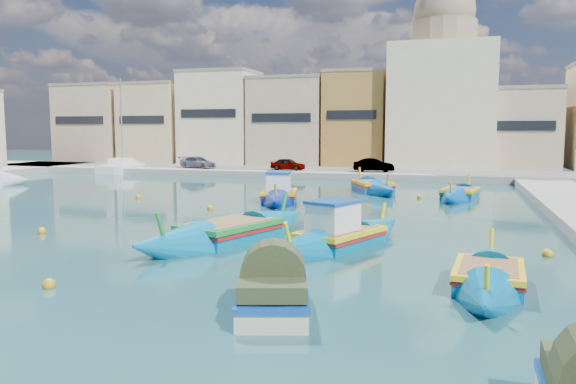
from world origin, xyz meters
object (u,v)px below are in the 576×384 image
at_px(church_block, 442,89).
at_px(luzzu_cyan_south, 489,280).
at_px(luzzu_green, 373,188).
at_px(yacht_north, 130,168).
at_px(luzzu_turquoise_cabin, 340,238).
at_px(tender_near, 273,294).
at_px(luzzu_blue_south, 230,234).
at_px(luzzu_blue_cabin, 279,196).
at_px(luzzu_cyan_mid, 460,195).

height_order(church_block, luzzu_cyan_south, church_block).
distance_m(luzzu_green, yacht_north, 28.56).
relative_size(luzzu_turquoise_cabin, tender_near, 2.54).
distance_m(luzzu_blue_south, luzzu_cyan_south, 10.08).
height_order(luzzu_cyan_south, tender_near, luzzu_cyan_south).
bearing_deg(luzzu_turquoise_cabin, luzzu_blue_cabin, 117.30).
bearing_deg(yacht_north, luzzu_turquoise_cabin, -47.11).
relative_size(church_block, yacht_north, 1.89).
distance_m(church_block, tender_near, 47.66).
bearing_deg(luzzu_blue_cabin, luzzu_cyan_mid, 24.24).
distance_m(church_block, luzzu_cyan_south, 44.07).
distance_m(church_block, luzzu_green, 22.16).
xyz_separation_m(luzzu_blue_cabin, luzzu_cyan_mid, (10.46, 4.71, -0.10)).
height_order(luzzu_blue_cabin, tender_near, luzzu_blue_cabin).
bearing_deg(luzzu_blue_south, yacht_north, 127.96).
xyz_separation_m(church_block, luzzu_turquoise_cabin, (-2.46, -39.10, -8.07)).
bearing_deg(luzzu_cyan_south, luzzu_blue_cabin, 124.79).
height_order(luzzu_blue_cabin, luzzu_green, luzzu_blue_cabin).
bearing_deg(luzzu_green, luzzu_turquoise_cabin, -85.47).
bearing_deg(luzzu_cyan_south, luzzu_turquoise_cabin, 140.34).
bearing_deg(luzzu_turquoise_cabin, luzzu_green, 94.53).
xyz_separation_m(luzzu_cyan_mid, luzzu_blue_south, (-8.64, -16.75, 0.05)).
height_order(church_block, luzzu_cyan_mid, church_block).
bearing_deg(luzzu_cyan_south, yacht_north, 133.90).
height_order(luzzu_cyan_mid, luzzu_green, luzzu_green).
xyz_separation_m(church_block, luzzu_blue_cabin, (-8.57, -27.26, -8.06)).
distance_m(luzzu_turquoise_cabin, luzzu_cyan_mid, 17.10).
height_order(luzzu_turquoise_cabin, luzzu_blue_cabin, luzzu_blue_cabin).
distance_m(luzzu_cyan_mid, luzzu_cyan_south, 20.69).
relative_size(church_block, tender_near, 5.61).
xyz_separation_m(luzzu_cyan_south, yacht_north, (-32.81, 34.09, 0.17)).
bearing_deg(luzzu_blue_cabin, luzzu_turquoise_cabin, -62.70).
height_order(church_block, luzzu_blue_cabin, church_block).
relative_size(church_block, luzzu_blue_south, 1.92).
height_order(tender_near, yacht_north, yacht_north).
height_order(luzzu_blue_south, tender_near, luzzu_blue_south).
distance_m(luzzu_blue_south, yacht_north, 38.25).
height_order(luzzu_cyan_mid, yacht_north, yacht_north).
bearing_deg(luzzu_blue_south, church_block, 80.25).
xyz_separation_m(church_block, tender_near, (-2.49, -46.93, -7.94)).
xyz_separation_m(luzzu_green, yacht_north, (-26.32, 11.09, 0.12)).
distance_m(church_block, luzzu_blue_cabin, 29.69).
relative_size(church_block, luzzu_cyan_mid, 2.34).
bearing_deg(yacht_north, luzzu_cyan_south, -46.10).
relative_size(luzzu_blue_south, yacht_north, 0.98).
relative_size(luzzu_cyan_mid, tender_near, 2.40).
bearing_deg(yacht_north, church_block, 16.81).
xyz_separation_m(luzzu_green, tender_near, (1.47, -26.69, 0.18)).
xyz_separation_m(luzzu_turquoise_cabin, luzzu_cyan_south, (4.99, -4.14, -0.10)).
xyz_separation_m(luzzu_green, luzzu_cyan_south, (6.48, -23.00, -0.05)).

